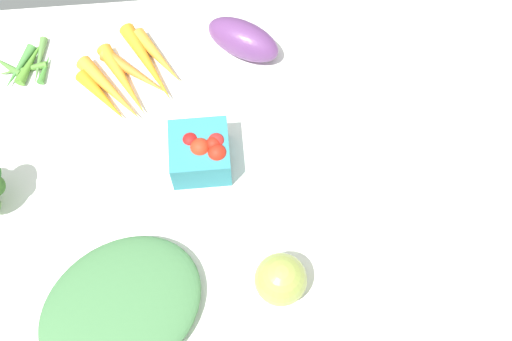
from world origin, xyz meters
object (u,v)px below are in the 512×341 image
Objects in this scene: okra_pile at (26,65)px; heirloom_tomato_green at (281,279)px; leafy_greens_clump at (121,307)px; carrot_bunch at (131,77)px; berry_basket at (201,152)px; eggplant at (241,40)px.

heirloom_tomato_green reaches higher than okra_pile.
leafy_greens_clump is 2.12× the size of okra_pile.
carrot_bunch is (18.43, -4.52, 0.54)cm from okra_pile.
berry_basket is 0.45× the size of carrot_bunch.
leafy_greens_clump is 3.21× the size of heirloom_tomato_green.
okra_pile is 0.56× the size of carrot_bunch.
leafy_greens_clump reaches higher than okra_pile.
okra_pile is at bearing 144.32° from berry_basket.
eggplant is 20.12cm from carrot_bunch.
heirloom_tomato_green is (10.30, -21.69, 0.15)cm from berry_basket.
berry_basket is at bearing -56.03° from carrot_bunch.
berry_basket is at bearing 103.18° from eggplant.
heirloom_tomato_green reaches higher than eggplant.
eggplant reaches higher than carrot_bunch.
leafy_greens_clump is 40.15cm from carrot_bunch.
leafy_greens_clump is at bearing -176.21° from heirloom_tomato_green.
heirloom_tomato_green is at bearing 126.61° from eggplant.
okra_pile is at bearing 166.23° from carrot_bunch.
carrot_bunch is (-21.67, 38.58, -2.47)cm from heirloom_tomato_green.
leafy_greens_clump is (-21.01, -44.85, -1.09)cm from eggplant.
heirloom_tomato_green is (40.10, -43.09, 3.01)cm from okra_pile.
heirloom_tomato_green reaches higher than berry_basket.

